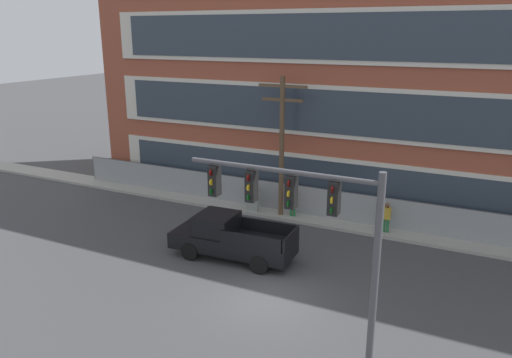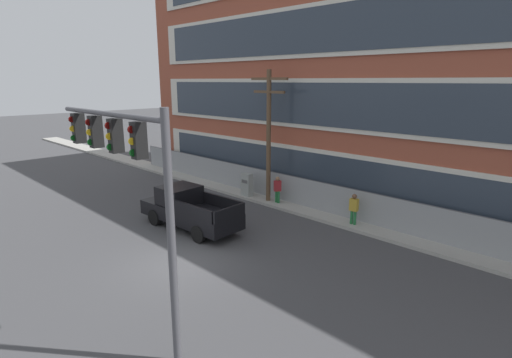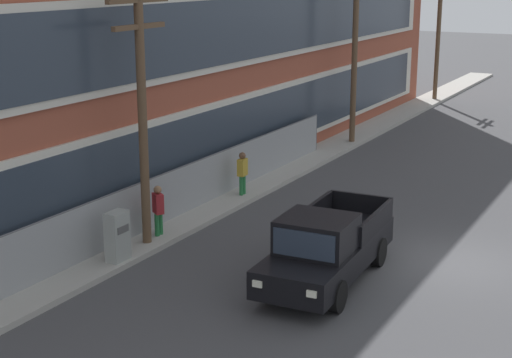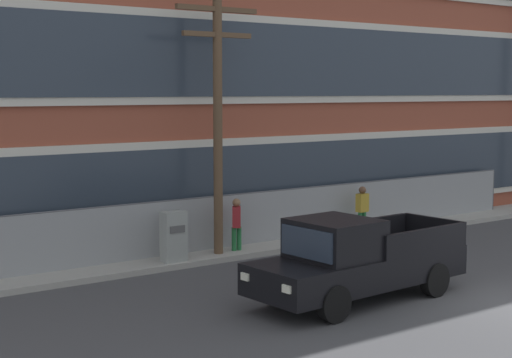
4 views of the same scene
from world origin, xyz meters
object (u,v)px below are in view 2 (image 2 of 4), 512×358
object	(u,v)px
pickup_truck_black	(188,209)
pedestrian_near_cabinet	(277,189)
electrical_cabinet	(247,186)
pedestrian_by_fence	(354,208)
traffic_signal_mast	(128,168)
utility_pole_near_corner	(269,131)

from	to	relation	value
pickup_truck_black	pedestrian_near_cabinet	world-z (taller)	pickup_truck_black
electrical_cabinet	pedestrian_by_fence	xyz separation A→B (m)	(7.24, 0.20, 0.20)
traffic_signal_mast	electrical_cabinet	distance (m)	14.11
pedestrian_near_cabinet	pedestrian_by_fence	size ratio (longest dim) A/B	1.00
pickup_truck_black	pedestrian_by_fence	xyz separation A→B (m)	(5.64, 5.66, 0.03)
electrical_cabinet	pedestrian_near_cabinet	size ratio (longest dim) A/B	0.92
utility_pole_near_corner	electrical_cabinet	bearing A→B (deg)	-173.08
electrical_cabinet	pedestrian_near_cabinet	bearing A→B (deg)	6.26
traffic_signal_mast	pedestrian_by_fence	bearing A→B (deg)	90.64
pickup_truck_black	traffic_signal_mast	bearing A→B (deg)	-45.55
electrical_cabinet	pedestrian_by_fence	distance (m)	7.25
electrical_cabinet	pickup_truck_black	bearing A→B (deg)	-73.73
pedestrian_near_cabinet	electrical_cabinet	bearing A→B (deg)	-173.74
utility_pole_near_corner	pedestrian_by_fence	size ratio (longest dim) A/B	4.47
electrical_cabinet	traffic_signal_mast	bearing A→B (deg)	-57.01
traffic_signal_mast	pickup_truck_black	size ratio (longest dim) A/B	1.13
utility_pole_near_corner	electrical_cabinet	size ratio (longest dim) A/B	4.88
pickup_truck_black	pedestrian_by_fence	distance (m)	8.00
pickup_truck_black	utility_pole_near_corner	world-z (taller)	utility_pole_near_corner
traffic_signal_mast	pedestrian_by_fence	distance (m)	12.16
pedestrian_near_cabinet	utility_pole_near_corner	bearing A→B (deg)	-175.32
pickup_truck_black	electrical_cabinet	distance (m)	5.70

